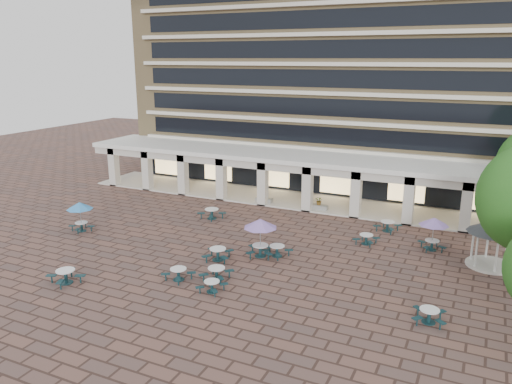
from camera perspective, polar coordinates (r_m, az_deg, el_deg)
ground at (r=33.74m, az=-4.72°, el=-7.34°), size 120.00×120.00×0.00m
apartment_building at (r=54.72m, az=8.77°, el=14.68°), size 40.00×15.50×25.20m
retail_arcade at (r=45.68m, az=4.44°, el=2.61°), size 42.00×6.60×4.40m
picnic_table_0 at (r=31.75m, az=-20.92°, el=-8.88°), size 2.22×2.22×0.82m
picnic_table_1 at (r=28.80m, az=-5.07°, el=-10.58°), size 1.54×1.54×0.67m
picnic_table_2 at (r=30.23m, az=-4.54°, el=-9.15°), size 1.75×1.75×0.77m
picnic_table_3 at (r=27.09m, az=19.18°, el=-13.09°), size 1.76×1.76×0.74m
picnic_table_4 at (r=40.01m, az=-19.50°, el=-1.61°), size 1.98×1.98×2.29m
picnic_table_5 at (r=30.46m, az=-8.85°, el=-9.14°), size 1.88×1.88×0.73m
picnic_table_6 at (r=32.86m, az=0.50°, el=-3.78°), size 2.26×2.26×2.61m
picnic_table_7 at (r=33.52m, az=2.42°, el=-6.62°), size 2.03×2.03×0.76m
picnic_table_8 at (r=41.23m, az=-5.08°, el=-2.38°), size 2.25×2.25×0.85m
picnic_table_9 at (r=32.96m, az=-4.38°, el=-6.97°), size 2.12×2.12×0.82m
picnic_table_10 at (r=36.47m, az=12.49°, el=-5.19°), size 1.81×1.81×0.72m
picnic_table_11 at (r=36.11m, az=19.67°, el=-3.34°), size 2.02×2.02×2.33m
picnic_table_13 at (r=39.47m, az=14.79°, el=-3.69°), size 2.07×2.07×0.79m
gazebo at (r=34.69m, az=25.56°, el=-4.11°), size 3.31×3.31×3.08m
planter_left at (r=45.38m, az=0.94°, el=-0.60°), size 1.50×0.91×1.34m
planter_right at (r=43.61m, az=7.22°, el=-1.48°), size 1.50×0.79×1.25m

